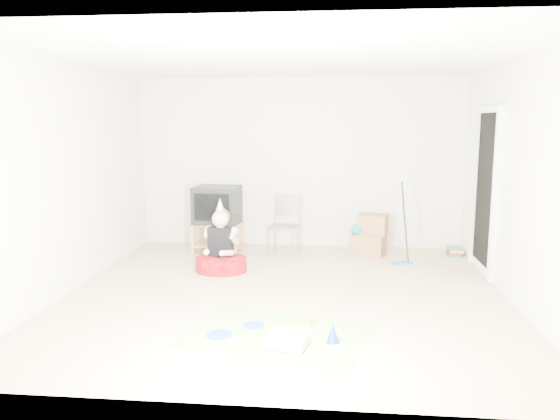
# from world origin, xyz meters

# --- Properties ---
(ground) EXTENTS (5.00, 5.00, 0.00)m
(ground) POSITION_xyz_m (0.00, 0.00, 0.00)
(ground) COLOR beige
(ground) RESTS_ON ground
(doorway_recess) EXTENTS (0.02, 0.90, 2.05)m
(doorway_recess) POSITION_xyz_m (2.48, 1.20, 1.02)
(doorway_recess) COLOR black
(doorway_recess) RESTS_ON ground
(tv_stand) EXTENTS (0.75, 0.51, 0.44)m
(tv_stand) POSITION_xyz_m (-1.19, 1.91, 0.26)
(tv_stand) COLOR #AC7A4E
(tv_stand) RESTS_ON ground
(crt_tv) EXTENTS (0.69, 0.59, 0.55)m
(crt_tv) POSITION_xyz_m (-1.19, 1.91, 0.72)
(crt_tv) COLOR black
(crt_tv) RESTS_ON tv_stand
(folding_chair) EXTENTS (0.47, 0.45, 0.90)m
(folding_chair) POSITION_xyz_m (-0.18, 1.75, 0.44)
(folding_chair) COLOR gray
(folding_chair) RESTS_ON ground
(cardboard_boxes) EXTENTS (0.58, 0.49, 0.60)m
(cardboard_boxes) POSITION_xyz_m (1.06, 1.95, 0.29)
(cardboard_boxes) COLOR olive
(cardboard_boxes) RESTS_ON ground
(floor_mop) EXTENTS (0.29, 0.37, 1.11)m
(floor_mop) POSITION_xyz_m (1.48, 1.46, 0.26)
(floor_mop) COLOR #2465B6
(floor_mop) RESTS_ON ground
(book_pile) EXTENTS (0.29, 0.33, 0.13)m
(book_pile) POSITION_xyz_m (2.32, 2.06, 0.06)
(book_pile) COLOR #2A7E47
(book_pile) RESTS_ON ground
(seated_woman) EXTENTS (0.76, 0.76, 0.97)m
(seated_woman) POSITION_xyz_m (-0.92, 0.85, 0.21)
(seated_woman) COLOR maroon
(seated_woman) RESTS_ON ground
(party_mat) EXTENTS (1.90, 1.60, 0.01)m
(party_mat) POSITION_xyz_m (0.03, -1.23, 0.00)
(party_mat) COLOR #EC3192
(party_mat) RESTS_ON ground
(birthday_cake) EXTENTS (0.38, 0.33, 0.16)m
(birthday_cake) POSITION_xyz_m (0.15, -1.49, 0.05)
(birthday_cake) COLOR silver
(birthday_cake) RESTS_ON party_mat
(blue_plate_near) EXTENTS (0.27, 0.27, 0.01)m
(blue_plate_near) POSITION_xyz_m (-0.21, -1.03, 0.01)
(blue_plate_near) COLOR blue
(blue_plate_near) RESTS_ON party_mat
(blue_plate_far) EXTENTS (0.29, 0.29, 0.01)m
(blue_plate_far) POSITION_xyz_m (-0.49, -1.30, 0.01)
(blue_plate_far) COLOR blue
(blue_plate_far) RESTS_ON party_mat
(orange_cup_near) EXTENTS (0.09, 0.09, 0.08)m
(orange_cup_near) POSITION_xyz_m (0.31, -0.95, 0.04)
(orange_cup_near) COLOR orange
(orange_cup_near) RESTS_ON party_mat
(orange_cup_far) EXTENTS (0.08, 0.08, 0.08)m
(orange_cup_far) POSITION_xyz_m (-0.06, -1.50, 0.05)
(orange_cup_far) COLOR orange
(orange_cup_far) RESTS_ON party_mat
(blue_party_hat) EXTENTS (0.13, 0.13, 0.17)m
(blue_party_hat) POSITION_xyz_m (0.55, -1.36, 0.09)
(blue_party_hat) COLOR #193FB3
(blue_party_hat) RESTS_ON party_mat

